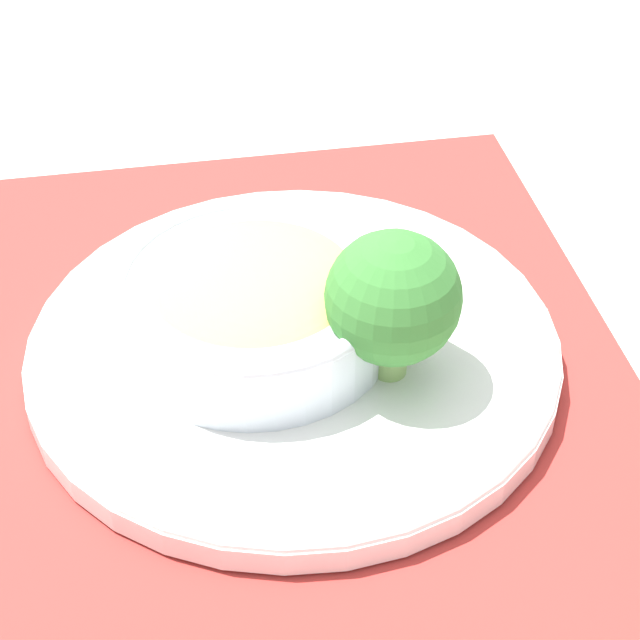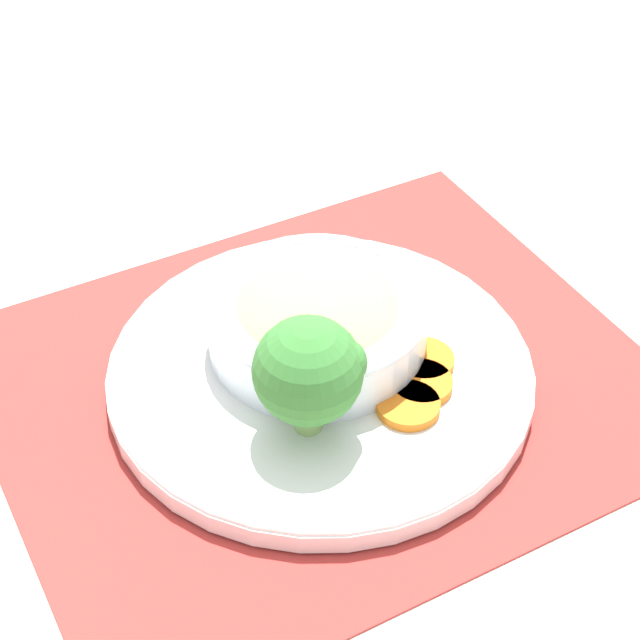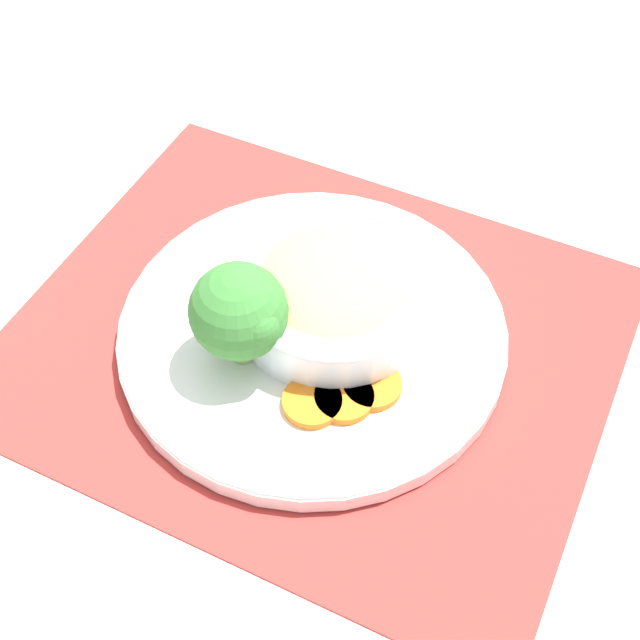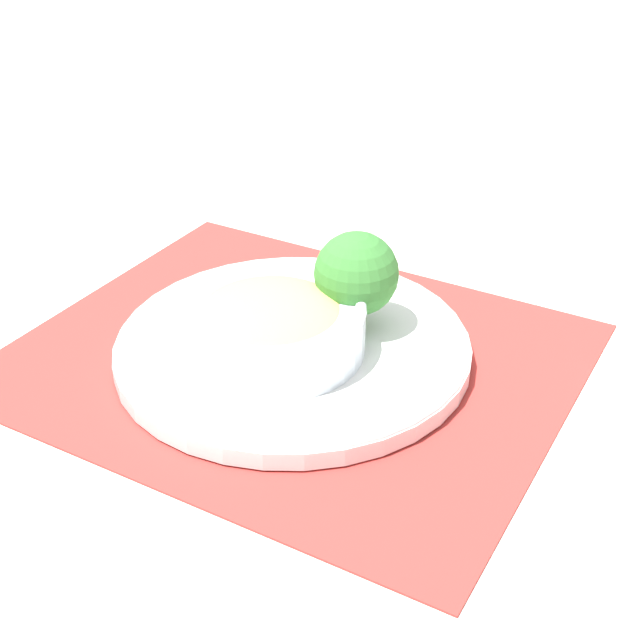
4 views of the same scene
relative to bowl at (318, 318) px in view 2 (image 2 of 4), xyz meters
The scene contains 8 objects.
ground_plane 0.05m from the bowl, 66.38° to the left, with size 4.00×4.00×0.00m, color beige.
placemat 0.05m from the bowl, 66.38° to the left, with size 0.49×0.41×0.00m.
plate 0.04m from the bowl, 66.38° to the left, with size 0.32×0.32×0.02m.
bowl is the anchor object (origin of this frame).
broccoli_floret 0.09m from the bowl, 57.33° to the left, with size 0.08×0.08×0.09m.
carrot_slice_near 0.10m from the bowl, 104.62° to the left, with size 0.05×0.05×0.01m.
carrot_slice_middle 0.09m from the bowl, 119.86° to the left, with size 0.05×0.05×0.01m.
carrot_slice_far 0.09m from the bowl, 135.98° to the left, with size 0.05×0.05×0.01m.
Camera 2 is at (0.28, 0.51, 0.58)m, focal length 60.00 mm.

